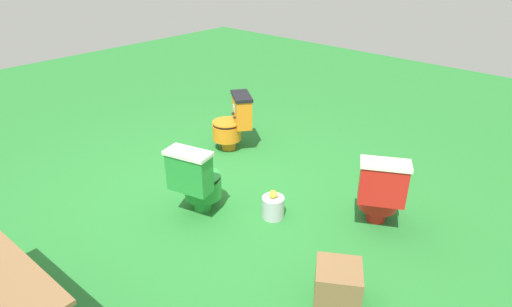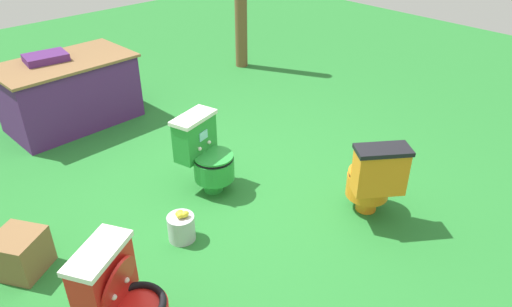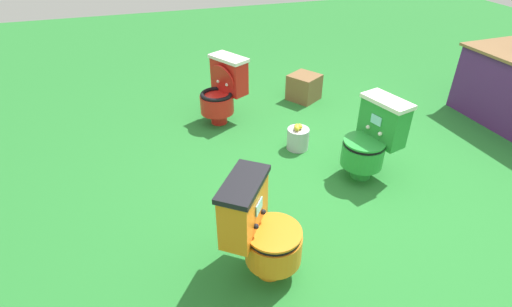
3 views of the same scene
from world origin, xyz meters
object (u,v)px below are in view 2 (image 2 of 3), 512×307
object	(u,v)px
toilet_red	(123,298)
toilet_orange	(373,178)
toilet_green	(205,154)
vendor_table	(69,92)
lemon_bucket	(181,227)
small_crate	(20,253)

from	to	relation	value
toilet_red	toilet_orange	bearing A→B (deg)	143.41
toilet_green	vendor_table	xyz separation A→B (m)	(-0.31, 2.14, 0.02)
toilet_orange	toilet_green	xyz separation A→B (m)	(-0.77, 1.28, 0.00)
toilet_red	vendor_table	distance (m)	3.34
toilet_green	lemon_bucket	world-z (taller)	toilet_green
small_crate	toilet_red	bearing A→B (deg)	-76.86
toilet_orange	toilet_red	distance (m)	2.20
lemon_bucket	toilet_orange	bearing A→B (deg)	-31.51
toilet_orange	toilet_red	size ratio (longest dim) A/B	1.00
toilet_red	lemon_bucket	size ratio (longest dim) A/B	2.63
lemon_bucket	small_crate	bearing A→B (deg)	153.92
toilet_green	toilet_orange	bearing A→B (deg)	106.07
toilet_orange	vendor_table	size ratio (longest dim) A/B	0.49
toilet_orange	toilet_red	bearing A→B (deg)	-150.87
toilet_green	small_crate	distance (m)	1.68
toilet_red	vendor_table	size ratio (longest dim) A/B	0.49
small_crate	lemon_bucket	bearing A→B (deg)	-26.08
toilet_red	small_crate	distance (m)	1.15
small_crate	toilet_green	bearing A→B (deg)	-2.99
toilet_orange	lemon_bucket	size ratio (longest dim) A/B	2.63
toilet_red	toilet_green	world-z (taller)	same
toilet_red	vendor_table	bearing A→B (deg)	-138.92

